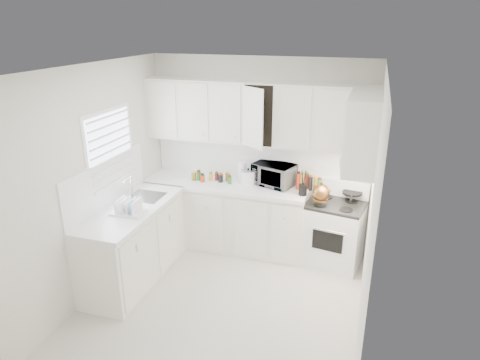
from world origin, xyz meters
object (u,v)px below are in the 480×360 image
at_px(microwave, 274,172).
at_px(dish_rack, 128,205).
at_px(tea_kettle, 321,191).
at_px(rice_cooker, 248,176).
at_px(utensil_crock, 303,182).
at_px(stove, 334,225).

height_order(microwave, dish_rack, microwave).
bearing_deg(dish_rack, tea_kettle, 24.46).
distance_m(microwave, dish_rack, 1.95).
distance_m(rice_cooker, dish_rack, 1.68).
distance_m(utensil_crock, dish_rack, 2.14).
bearing_deg(utensil_crock, tea_kettle, -17.57).
height_order(microwave, rice_cooker, microwave).
bearing_deg(microwave, tea_kettle, -7.16).
relative_size(stove, tea_kettle, 4.18).
bearing_deg(utensil_crock, rice_cooker, 166.18).
distance_m(microwave, rice_cooker, 0.35).
bearing_deg(stove, utensil_crock, -159.01).
bearing_deg(dish_rack, stove, 25.81).
xyz_separation_m(tea_kettle, microwave, (-0.67, 0.32, 0.07)).
bearing_deg(microwave, stove, 7.77).
distance_m(stove, rice_cooker, 1.30).
relative_size(rice_cooker, dish_rack, 0.61).
distance_m(tea_kettle, rice_cooker, 1.04).
relative_size(microwave, utensil_crock, 1.56).
bearing_deg(microwave, rice_cooker, -152.54).
distance_m(microwave, utensil_crock, 0.50).
bearing_deg(rice_cooker, utensil_crock, -21.00).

